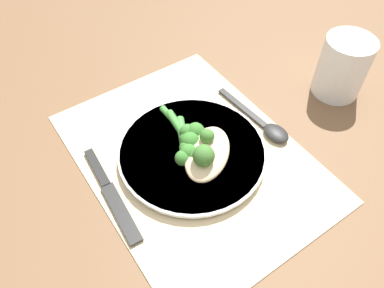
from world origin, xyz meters
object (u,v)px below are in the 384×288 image
(broccoli_stalk_front, at_px, (189,131))
(water_glass, at_px, (343,67))
(plate, at_px, (192,152))
(spoon, at_px, (268,127))
(broccoli_stalk_right, at_px, (188,151))
(knife, at_px, (110,192))
(broccoli_stalk_left, at_px, (189,140))
(chicken_fillet, at_px, (207,153))

(broccoli_stalk_front, bearing_deg, water_glass, 170.13)
(plate, bearing_deg, spoon, -100.55)
(broccoli_stalk_right, relative_size, spoon, 0.60)
(knife, bearing_deg, plate, 179.10)
(broccoli_stalk_front, distance_m, water_glass, 0.31)
(water_glass, bearing_deg, spoon, 91.86)
(plate, xyz_separation_m, water_glass, (-0.02, -0.32, 0.04))
(broccoli_stalk_left, bearing_deg, water_glass, -178.68)
(chicken_fillet, bearing_deg, plate, 20.45)
(broccoli_stalk_front, height_order, spoon, broccoli_stalk_front)
(plate, xyz_separation_m, spoon, (-0.03, -0.14, -0.00))
(broccoli_stalk_front, distance_m, spoon, 0.14)
(chicken_fillet, relative_size, broccoli_stalk_right, 1.27)
(spoon, bearing_deg, plate, -14.39)
(spoon, bearing_deg, broccoli_stalk_left, -18.90)
(chicken_fillet, height_order, broccoli_stalk_front, broccoli_stalk_front)
(spoon, bearing_deg, chicken_fillet, -3.35)
(broccoli_stalk_right, bearing_deg, broccoli_stalk_left, -100.86)
(broccoli_stalk_right, height_order, water_glass, water_glass)
(broccoli_stalk_front, xyz_separation_m, water_glass, (-0.05, -0.30, 0.03))
(broccoli_stalk_right, distance_m, spoon, 0.15)
(broccoli_stalk_front, xyz_separation_m, knife, (-0.02, 0.15, -0.02))
(plate, distance_m, water_glass, 0.32)
(broccoli_stalk_front, bearing_deg, spoon, 156.57)
(spoon, distance_m, water_glass, 0.18)
(chicken_fillet, relative_size, broccoli_stalk_left, 1.26)
(chicken_fillet, height_order, knife, chicken_fillet)
(knife, xyz_separation_m, spoon, (-0.04, -0.28, 0.00))
(broccoli_stalk_left, bearing_deg, knife, 6.98)
(plate, height_order, broccoli_stalk_left, broccoli_stalk_left)
(broccoli_stalk_right, distance_m, water_glass, 0.33)
(knife, relative_size, spoon, 1.12)
(broccoli_stalk_right, height_order, spoon, broccoli_stalk_right)
(broccoli_stalk_left, height_order, spoon, broccoli_stalk_left)
(plate, relative_size, spoon, 1.43)
(plate, distance_m, broccoli_stalk_left, 0.02)
(plate, height_order, water_glass, water_glass)
(plate, distance_m, broccoli_stalk_right, 0.02)
(broccoli_stalk_front, bearing_deg, plate, 65.71)
(spoon, bearing_deg, knife, -11.46)
(plate, distance_m, spoon, 0.14)
(spoon, xyz_separation_m, water_glass, (0.01, -0.17, 0.05))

